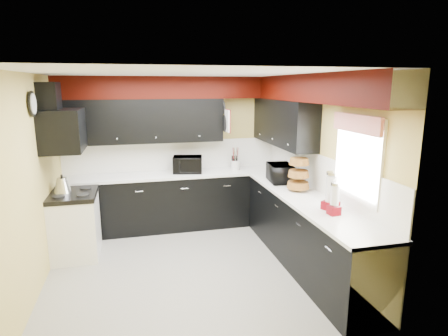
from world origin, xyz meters
name	(u,v)px	position (x,y,z in m)	size (l,w,h in m)	color
ground	(191,267)	(0.00, 0.00, 0.00)	(3.60, 3.60, 0.00)	gray
wall_back	(173,152)	(0.00, 1.80, 1.25)	(3.60, 0.06, 2.50)	#E0C666
wall_right	(319,168)	(1.80, 0.00, 1.25)	(0.06, 3.60, 2.50)	#E0C666
wall_left	(33,185)	(-1.80, 0.00, 1.25)	(0.06, 3.60, 2.50)	#E0C666
ceiling	(187,73)	(0.00, 0.00, 2.50)	(3.60, 3.60, 0.06)	white
cab_back	(176,201)	(0.00, 1.50, 0.45)	(3.60, 0.60, 0.90)	black
cab_right	(306,233)	(1.50, -0.30, 0.45)	(0.60, 3.00, 0.90)	black
counter_back	(176,174)	(0.00, 1.50, 0.92)	(3.62, 0.64, 0.04)	white
counter_right	(308,199)	(1.50, -0.30, 0.92)	(0.64, 3.02, 0.04)	white
splash_back	(173,155)	(0.00, 1.79, 1.19)	(3.60, 0.02, 0.50)	white
splash_right	(318,173)	(1.79, 0.00, 1.19)	(0.02, 3.60, 0.50)	white
upper_back	(142,121)	(-0.50, 1.62, 1.80)	(2.60, 0.35, 0.70)	black
upper_right	(283,122)	(1.62, 0.90, 1.80)	(0.35, 1.80, 0.70)	black
soffit_back	(172,88)	(0.00, 1.62, 2.33)	(3.60, 0.36, 0.35)	black
soffit_right	(318,88)	(1.62, -0.18, 2.33)	(0.36, 3.24, 0.35)	black
stove	(76,226)	(-1.50, 0.75, 0.43)	(0.60, 0.75, 0.86)	white
cooktop	(73,195)	(-1.50, 0.75, 0.89)	(0.62, 0.77, 0.06)	black
hood	(63,130)	(-1.55, 0.75, 1.78)	(0.50, 0.78, 0.55)	black
hood_duct	(49,98)	(-1.68, 0.75, 2.20)	(0.24, 0.40, 0.40)	black
window	(358,159)	(1.79, -0.90, 1.55)	(0.03, 0.86, 0.96)	white
valance	(356,124)	(1.73, -0.90, 1.95)	(0.04, 0.88, 0.20)	red
pan_top	(223,108)	(0.82, 1.55, 2.00)	(0.03, 0.22, 0.40)	black
pan_mid	(225,123)	(0.82, 1.42, 1.75)	(0.03, 0.28, 0.46)	black
pan_low	(221,124)	(0.82, 1.68, 1.72)	(0.03, 0.24, 0.42)	black
cut_board	(227,121)	(0.83, 1.30, 1.80)	(0.03, 0.26, 0.35)	white
baskets	(299,174)	(1.52, 0.05, 1.18)	(0.27, 0.27, 0.50)	brown
clock	(32,104)	(-1.77, 0.25, 2.15)	(0.03, 0.30, 0.30)	black
deco_plate	(335,94)	(1.77, -0.35, 2.25)	(0.03, 0.24, 0.24)	white
toaster_oven	(188,164)	(0.20, 1.50, 1.08)	(0.47, 0.39, 0.27)	black
microwave	(280,173)	(1.46, 0.55, 1.07)	(0.49, 0.33, 0.27)	black
utensil_crock	(235,165)	(1.03, 1.51, 1.02)	(0.15, 0.15, 0.16)	silver
knife_block	(235,163)	(1.03, 1.58, 1.05)	(0.10, 0.14, 0.21)	black
kettle	(62,185)	(-1.63, 0.80, 1.02)	(0.23, 0.23, 0.21)	#B9B9BE
dispenser_a	(331,192)	(1.54, -0.79, 1.16)	(0.16, 0.16, 0.43)	#610910
dispenser_b	(334,201)	(1.49, -0.96, 1.10)	(0.12, 0.12, 0.33)	#580502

